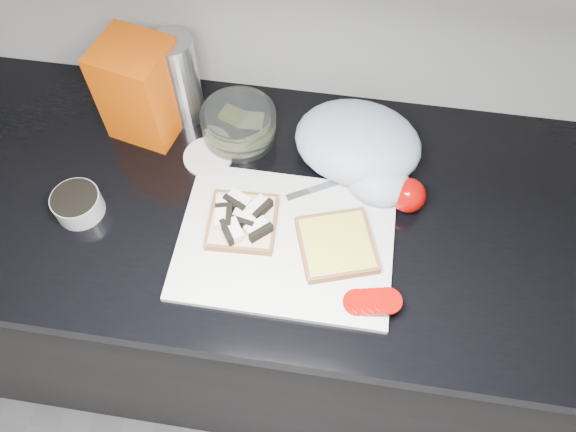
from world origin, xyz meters
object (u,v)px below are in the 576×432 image
object	(u,v)px
cutting_board	(286,242)
steel_canister	(179,80)
glass_bowl	(239,124)
bread_bag	(141,90)

from	to	relation	value
cutting_board	steel_canister	xyz separation A→B (m)	(-0.26, 0.29, 0.10)
glass_bowl	bread_bag	size ratio (longest dim) A/B	0.74
bread_bag	steel_canister	xyz separation A→B (m)	(0.07, 0.04, -0.00)
steel_canister	cutting_board	bearing A→B (deg)	-47.28
glass_bowl	bread_bag	xyz separation A→B (m)	(-0.19, -0.00, 0.07)
cutting_board	bread_bag	xyz separation A→B (m)	(-0.33, 0.24, 0.10)
cutting_board	bread_bag	distance (m)	0.42
glass_bowl	steel_canister	world-z (taller)	steel_canister
cutting_board	steel_canister	distance (m)	0.40
cutting_board	steel_canister	bearing A→B (deg)	132.72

